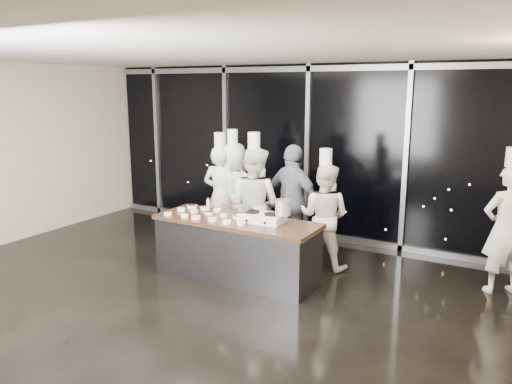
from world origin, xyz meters
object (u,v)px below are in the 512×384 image
(chef_center, at_px, (254,204))
(chef_right, at_px, (324,216))
(chef_left, at_px, (233,193))
(chef_side, at_px, (505,228))
(stove, at_px, (262,217))
(chef_far_left, at_px, (221,195))
(demo_counter, at_px, (236,249))
(guest, at_px, (293,201))
(frying_pan, at_px, (243,208))
(stock_pot, at_px, (283,207))

(chef_center, height_order, chef_right, chef_center)
(chef_left, bearing_deg, chef_side, -179.17)
(stove, relative_size, chef_far_left, 0.32)
(demo_counter, distance_m, guest, 1.43)
(chef_far_left, height_order, chef_side, chef_far_left)
(frying_pan, relative_size, chef_side, 0.25)
(demo_counter, distance_m, chef_right, 1.47)
(stock_pot, bearing_deg, chef_side, 25.41)
(chef_left, height_order, chef_center, chef_center)
(stock_pot, distance_m, guest, 1.32)
(stove, distance_m, frying_pan, 0.34)
(demo_counter, bearing_deg, chef_far_left, 131.98)
(stove, bearing_deg, chef_far_left, 139.79)
(chef_left, relative_size, guest, 1.10)
(chef_far_left, bearing_deg, demo_counter, 127.13)
(frying_pan, bearing_deg, chef_left, 124.56)
(chef_right, height_order, chef_side, chef_side)
(chef_right, bearing_deg, chef_left, -11.69)
(demo_counter, height_order, chef_right, chef_right)
(chef_far_left, distance_m, guest, 1.35)
(frying_pan, height_order, chef_right, chef_right)
(stock_pot, height_order, chef_left, chef_left)
(frying_pan, height_order, chef_far_left, chef_far_left)
(chef_right, bearing_deg, demo_counter, 46.76)
(chef_center, bearing_deg, guest, -127.97)
(frying_pan, relative_size, chef_far_left, 0.25)
(chef_left, bearing_deg, guest, 177.37)
(chef_left, xyz_separation_m, chef_right, (1.88, -0.33, -0.09))
(chef_center, bearing_deg, frying_pan, 110.37)
(guest, height_order, chef_right, chef_right)
(chef_far_left, bearing_deg, stock_pot, 143.49)
(frying_pan, relative_size, stock_pot, 2.40)
(stock_pot, xyz_separation_m, chef_left, (-1.65, 1.30, -0.22))
(chef_left, bearing_deg, stock_pot, 142.69)
(frying_pan, bearing_deg, demo_counter, -135.34)
(chef_left, relative_size, chef_right, 1.10)
(stock_pot, relative_size, chef_center, 0.10)
(stock_pot, xyz_separation_m, chef_right, (0.23, 0.97, -0.31))
(chef_side, bearing_deg, frying_pan, -14.03)
(demo_counter, height_order, chef_side, chef_side)
(chef_far_left, relative_size, chef_right, 1.08)
(frying_pan, bearing_deg, stock_pot, -1.33)
(stove, xyz_separation_m, frying_pan, (-0.32, 0.00, 0.10))
(chef_right, bearing_deg, stove, 59.19)
(chef_left, distance_m, guest, 1.22)
(stock_pot, xyz_separation_m, chef_far_left, (-1.78, 1.10, -0.23))
(frying_pan, bearing_deg, stove, -2.83)
(chef_far_left, bearing_deg, chef_left, -126.48)
(demo_counter, distance_m, chef_left, 1.74)
(chef_far_left, xyz_separation_m, guest, (1.35, 0.13, 0.02))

